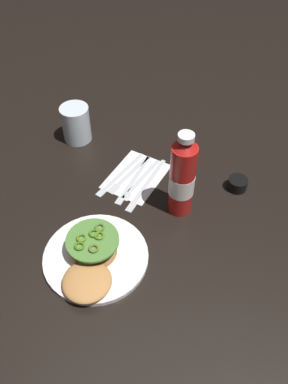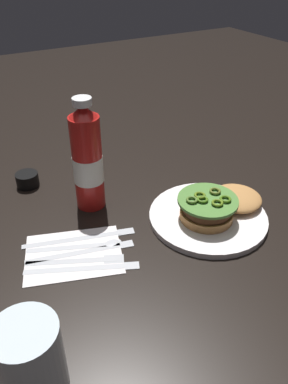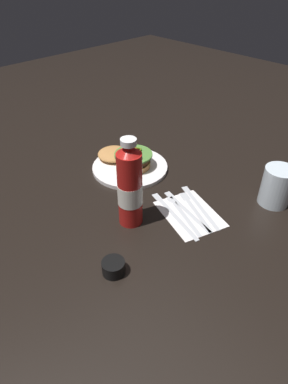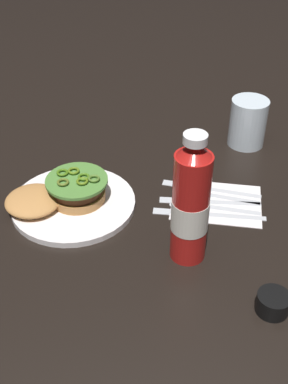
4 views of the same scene
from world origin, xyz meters
TOP-DOWN VIEW (x-y plane):
  - ground_plane at (0.00, 0.00)m, footprint 3.00×3.00m
  - dinner_plate at (0.14, -0.05)m, footprint 0.24×0.24m
  - burger_sandwich at (0.16, -0.06)m, footprint 0.20×0.12m
  - ketchup_bottle at (-0.04, 0.12)m, footprint 0.06×0.06m
  - water_glass at (-0.26, -0.22)m, footprint 0.08×0.08m
  - condiment_cup at (-0.14, 0.26)m, footprint 0.05×0.05m
  - napkin at (-0.13, -0.02)m, footprint 0.21×0.18m
  - steak_knife at (-0.12, -0.06)m, footprint 0.19×0.10m
  - fork_utensil at (-0.12, -0.04)m, footprint 0.17×0.09m
  - table_knife at (-0.11, -0.02)m, footprint 0.20×0.06m
  - spoon_utensil at (-0.10, -0.01)m, footprint 0.17×0.08m
  - butter_knife at (-0.10, 0.01)m, footprint 0.21×0.08m

SIDE VIEW (x-z plane):
  - ground_plane at x=0.00m, z-range 0.00..0.00m
  - napkin at x=-0.13m, z-range 0.00..0.00m
  - steak_knife at x=-0.12m, z-range 0.00..0.01m
  - fork_utensil at x=-0.12m, z-range 0.00..0.01m
  - table_knife at x=-0.11m, z-range 0.00..0.01m
  - spoon_utensil at x=-0.10m, z-range 0.00..0.01m
  - butter_knife at x=-0.10m, z-range 0.00..0.01m
  - dinner_plate at x=0.14m, z-range 0.00..0.01m
  - condiment_cup at x=-0.14m, z-range 0.00..0.03m
  - burger_sandwich at x=0.16m, z-range 0.01..0.06m
  - water_glass at x=-0.26m, z-range 0.00..0.11m
  - ketchup_bottle at x=-0.04m, z-range -0.01..0.23m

